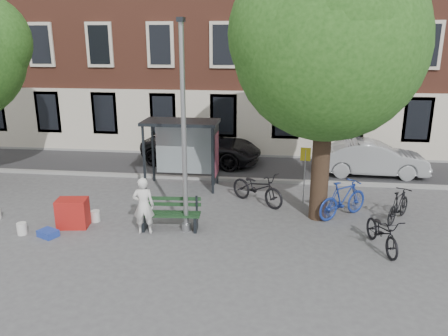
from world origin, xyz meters
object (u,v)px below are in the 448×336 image
at_px(lamppost, 184,141).
at_px(bench, 171,215).
at_px(bike_b, 343,199).
at_px(red_stand, 73,213).
at_px(bike_a, 257,188).
at_px(bike_d, 399,205).
at_px(painter, 143,206).
at_px(car_silver, 372,158).
at_px(bus_shelter, 192,139).
at_px(notice_sign, 305,163).
at_px(car_dark, 202,147).
at_px(bike_c, 382,232).

bearing_deg(lamppost, bench, 167.77).
relative_size(bike_b, red_stand, 2.30).
distance_m(lamppost, bike_a, 3.91).
xyz_separation_m(bench, bike_d, (7.00, 1.46, 0.09)).
bearing_deg(bike_d, painter, 46.71).
bearing_deg(bike_b, car_silver, -60.56).
height_order(bus_shelter, bench, bus_shelter).
distance_m(bench, notice_sign, 5.00).
xyz_separation_m(car_silver, notice_sign, (-3.04, -3.78, 0.75)).
distance_m(bike_a, bike_b, 2.93).
relative_size(car_silver, notice_sign, 2.20).
relative_size(bench, bike_b, 0.90).
bearing_deg(car_silver, lamppost, 135.11).
distance_m(bench, car_dark, 7.45).
bearing_deg(lamppost, bike_c, -5.13).
bearing_deg(bike_c, bus_shelter, 130.68).
relative_size(painter, bike_c, 0.91).
xyz_separation_m(lamppost, bench, (-0.50, 0.11, -2.35)).
bearing_deg(bike_d, bike_b, 29.67).
relative_size(bus_shelter, bike_d, 1.64).
relative_size(painter, bench, 0.93).
xyz_separation_m(painter, notice_sign, (4.81, 3.06, 0.62)).
xyz_separation_m(bike_b, car_silver, (1.85, 4.87, 0.11)).
distance_m(bus_shelter, painter, 4.57).
height_order(bench, red_stand, bench).
bearing_deg(red_stand, bike_d, 9.72).
relative_size(painter, car_silver, 0.39).
height_order(bike_d, car_silver, car_silver).
xyz_separation_m(bike_c, car_dark, (-6.40, 8.04, 0.26)).
distance_m(painter, bench, 0.92).
distance_m(bike_c, car_dark, 10.28).
xyz_separation_m(bike_b, red_stand, (-8.30, -1.81, -0.17)).
height_order(red_stand, notice_sign, notice_sign).
distance_m(bike_d, notice_sign, 3.27).
xyz_separation_m(lamppost, car_silver, (6.64, 6.54, -2.05)).
height_order(bike_a, car_silver, car_silver).
bearing_deg(bench, painter, -153.74).
relative_size(bus_shelter, bench, 1.53).
bearing_deg(bike_c, notice_sign, 108.43).
relative_size(car_dark, red_stand, 6.07).
relative_size(lamppost, car_silver, 1.38).
bearing_deg(bike_d, bike_a, 20.84).
relative_size(bike_c, car_silver, 0.43).
bearing_deg(notice_sign, bike_a, -165.26).
xyz_separation_m(bench, red_stand, (-3.00, -0.26, 0.02)).
bearing_deg(bike_d, car_dark, -6.10).
distance_m(bike_c, notice_sign, 3.93).
relative_size(bus_shelter, bike_a, 1.28).
relative_size(lamppost, bike_d, 3.52).
distance_m(lamppost, car_silver, 9.55).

